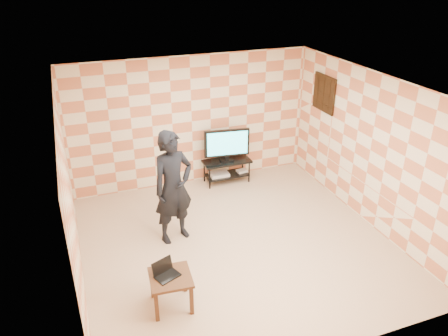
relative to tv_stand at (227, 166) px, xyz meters
The scene contains 14 objects.
floor 2.31m from the tv_stand, 106.52° to the right, with size 5.00×5.00×0.00m, color tan.
wall_back 1.22m from the tv_stand, 154.06° to the left, with size 5.00×0.02×2.70m, color beige.
wall_front 4.83m from the tv_stand, 97.88° to the right, with size 5.00×0.02×2.70m, color beige.
wall_left 3.96m from the tv_stand, 145.24° to the right, with size 0.02×5.00×2.70m, color beige.
wall_right 3.03m from the tv_stand, 49.71° to the right, with size 0.02×5.00×2.70m, color beige.
ceiling 3.26m from the tv_stand, 106.52° to the right, with size 5.00×5.00×0.02m, color white.
wall_art 2.50m from the tv_stand, 19.21° to the right, with size 0.04×0.72×0.72m.
tv_stand is the anchor object (origin of this frame).
tv 0.52m from the tv_stand, 82.27° to the right, with size 0.96×0.22×0.69m.
dvd_player 0.23m from the tv_stand, behind, with size 0.40×0.28×0.07m, color silver.
game_console 0.39m from the tv_stand, ahead, with size 0.22×0.16×0.05m, color silver.
side_table 3.81m from the tv_stand, 122.17° to the right, with size 0.60×0.60×0.50m.
laptop 3.80m from the tv_stand, 123.27° to the right, with size 0.39×0.35×0.21m.
person 2.35m from the tv_stand, 133.39° to the right, with size 0.71×0.47×1.96m, color black.
Camera 1 is at (-2.32, -5.66, 4.37)m, focal length 35.00 mm.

